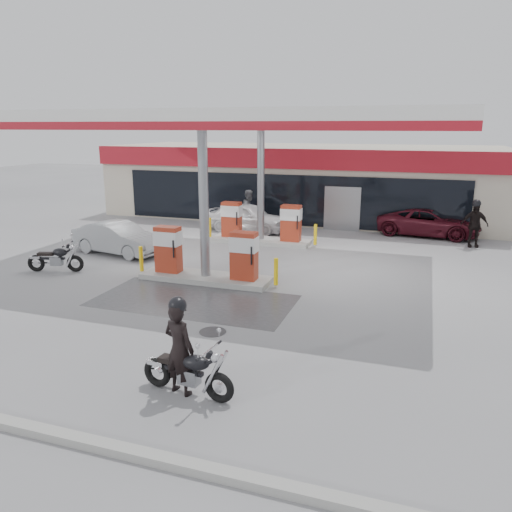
% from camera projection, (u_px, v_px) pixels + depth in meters
% --- Properties ---
extents(ground, '(90.00, 90.00, 0.00)m').
position_uv_depth(ground, '(179.00, 299.00, 15.24)').
color(ground, gray).
rests_on(ground, ground).
extents(wet_patch, '(6.00, 3.00, 0.00)m').
position_uv_depth(wet_patch, '(194.00, 300.00, 15.08)').
color(wet_patch, '#4C4C4F').
rests_on(wet_patch, ground).
extents(drain_cover, '(0.70, 0.70, 0.01)m').
position_uv_depth(drain_cover, '(213.00, 332.00, 12.78)').
color(drain_cover, '#38383A').
rests_on(drain_cover, ground).
extents(store_building, '(22.00, 8.22, 4.00)m').
position_uv_depth(store_building, '(303.00, 180.00, 29.33)').
color(store_building, beige).
rests_on(store_building, ground).
extents(canopy, '(16.00, 10.02, 5.51)m').
position_uv_depth(canopy, '(236.00, 122.00, 18.49)').
color(canopy, silver).
rests_on(canopy, ground).
extents(pump_island_near, '(5.14, 1.30, 1.78)m').
position_uv_depth(pump_island_near, '(205.00, 260.00, 16.89)').
color(pump_island_near, '#9E9E99').
rests_on(pump_island_near, ground).
extents(pump_island_far, '(5.14, 1.30, 1.78)m').
position_uv_depth(pump_island_far, '(261.00, 227.00, 22.39)').
color(pump_island_far, '#9E9E99').
rests_on(pump_island_far, ground).
extents(main_motorcycle, '(2.05, 0.79, 1.05)m').
position_uv_depth(main_motorcycle, '(189.00, 373.00, 9.70)').
color(main_motorcycle, black).
rests_on(main_motorcycle, ground).
extents(biker_main, '(0.78, 0.61, 1.88)m').
position_uv_depth(biker_main, '(179.00, 349.00, 9.66)').
color(biker_main, black).
rests_on(biker_main, ground).
extents(parked_motorcycle, '(2.00, 0.90, 1.05)m').
position_uv_depth(parked_motorcycle, '(56.00, 259.00, 17.96)').
color(parked_motorcycle, black).
rests_on(parked_motorcycle, ground).
extents(sedan_white, '(4.36, 2.14, 1.43)m').
position_uv_depth(sedan_white, '(247.00, 217.00, 24.85)').
color(sedan_white, white).
rests_on(sedan_white, ground).
extents(attendant, '(1.01, 1.15, 2.00)m').
position_uv_depth(attendant, '(249.00, 209.00, 25.36)').
color(attendant, '#5C5C61').
rests_on(attendant, ground).
extents(hatchback_silver, '(4.17, 2.08, 1.31)m').
position_uv_depth(hatchback_silver, '(118.00, 238.00, 20.45)').
color(hatchback_silver, gray).
rests_on(hatchback_silver, ground).
extents(parked_car_left, '(4.72, 2.40, 1.31)m').
position_uv_depth(parked_car_left, '(220.00, 204.00, 29.30)').
color(parked_car_left, '#181B50').
rests_on(parked_car_left, ground).
extents(parked_car_right, '(4.93, 2.69, 1.31)m').
position_uv_depth(parked_car_right, '(429.00, 222.00, 23.84)').
color(parked_car_right, '#4D111C').
rests_on(parked_car_right, ground).
extents(biker_walking, '(1.20, 0.65, 1.95)m').
position_uv_depth(biker_walking, '(474.00, 225.00, 21.53)').
color(biker_walking, black).
rests_on(biker_walking, ground).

